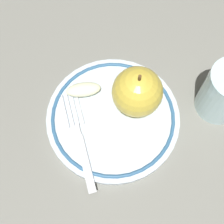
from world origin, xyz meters
TOP-DOWN VIEW (x-y plane):
  - ground_plane at (0.00, 0.00)m, footprint 2.00×2.00m
  - plate at (-0.00, 0.01)m, footprint 0.22×0.22m
  - apple_red_whole at (0.04, -0.00)m, footprint 0.08×0.08m
  - apple_slice_front at (0.00, 0.08)m, footprint 0.06×0.06m
  - fork at (-0.07, 0.02)m, footprint 0.11×0.15m

SIDE VIEW (x-z plane):
  - ground_plane at x=0.00m, z-range 0.00..0.00m
  - plate at x=0.00m, z-range 0.00..0.02m
  - fork at x=-0.07m, z-range 0.02..0.02m
  - apple_slice_front at x=0.00m, z-range 0.02..0.03m
  - apple_red_whole at x=0.04m, z-range 0.01..0.10m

